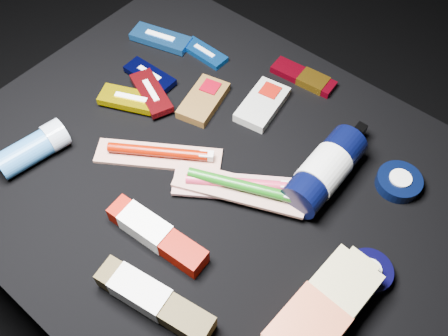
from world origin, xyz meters
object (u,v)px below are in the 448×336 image
Objects in this scene: bodywash_bottle at (314,322)px; deodorant_stick at (34,148)px; lotion_bottle at (325,170)px; toothpaste_carton_red at (153,232)px.

deodorant_stick reaches higher than bodywash_bottle.
lotion_bottle reaches higher than deodorant_stick.
toothpaste_carton_red is (0.29, 0.02, -0.01)m from deodorant_stick.
deodorant_stick is (-0.45, -0.30, -0.01)m from lotion_bottle.
deodorant_stick is at bearing -147.36° from lotion_bottle.
toothpaste_carton_red is at bearing -168.37° from bodywash_bottle.
bodywash_bottle is (0.14, -0.24, -0.01)m from lotion_bottle.
bodywash_bottle is at bearing -61.02° from lotion_bottle.
lotion_bottle is 0.32m from toothpaste_carton_red.
bodywash_bottle is 0.59m from deodorant_stick.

